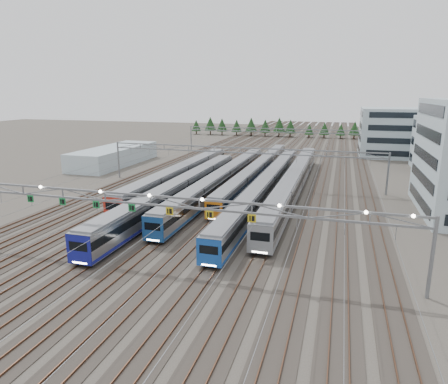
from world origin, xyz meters
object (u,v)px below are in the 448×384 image
(gantry_near, at_px, (150,202))
(train_b, at_px, (180,190))
(train_e, at_px, (267,185))
(train_f, at_px, (294,181))
(west_shed, at_px, (115,156))
(gantry_far, at_px, (276,133))
(train_c, at_px, (223,179))
(train_d, at_px, (258,170))
(gantry_mid, at_px, (241,155))
(depot_bldg_mid, at_px, (448,145))
(depot_bldg_north, at_px, (399,132))
(train_a, at_px, (181,175))

(gantry_near, bearing_deg, train_b, 105.33)
(train_e, distance_m, train_f, 6.24)
(west_shed, bearing_deg, train_e, -25.71)
(train_b, xyz_separation_m, gantry_far, (6.75, 60.67, 4.15))
(train_c, xyz_separation_m, train_e, (9.00, -1.98, -0.05))
(train_d, relative_size, gantry_mid, 1.14)
(gantry_far, height_order, depot_bldg_mid, depot_bldg_mid)
(west_shed, bearing_deg, train_b, -44.17)
(gantry_mid, height_order, gantry_far, same)
(train_c, relative_size, west_shed, 2.05)
(gantry_far, bearing_deg, depot_bldg_mid, -20.23)
(gantry_near, bearing_deg, depot_bldg_north, 68.65)
(train_d, distance_m, depot_bldg_north, 55.74)
(train_f, bearing_deg, gantry_mid, 167.46)
(gantry_far, bearing_deg, train_d, -86.62)
(train_e, bearing_deg, train_b, -146.77)
(train_e, relative_size, gantry_far, 1.20)
(train_b, relative_size, train_d, 0.89)
(train_a, xyz_separation_m, train_b, (4.50, -11.39, -0.10))
(train_a, bearing_deg, depot_bldg_north, 49.80)
(train_c, bearing_deg, depot_bldg_mid, 36.12)
(train_d, xyz_separation_m, train_e, (4.50, -13.74, 0.06))
(train_a, height_order, gantry_near, gantry_near)
(train_a, relative_size, gantry_mid, 0.91)
(train_c, height_order, depot_bldg_north, depot_bldg_north)
(train_b, relative_size, gantry_mid, 1.00)
(gantry_near, relative_size, gantry_mid, 1.00)
(train_b, xyz_separation_m, west_shed, (-31.32, 30.43, 0.03))
(depot_bldg_north, bearing_deg, train_c, -124.06)
(gantry_far, bearing_deg, train_a, -102.86)
(train_a, relative_size, train_c, 0.83)
(gantry_near, xyz_separation_m, west_shed, (-38.02, 54.87, -4.82))
(train_d, distance_m, depot_bldg_mid, 47.27)
(train_f, height_order, depot_bldg_mid, depot_bldg_mid)
(gantry_far, relative_size, west_shed, 1.88)
(train_a, height_order, train_c, train_a)
(west_shed, bearing_deg, train_d, -11.01)
(train_c, distance_m, gantry_mid, 6.83)
(train_a, bearing_deg, depot_bldg_mid, 30.98)
(train_a, xyz_separation_m, gantry_near, (11.20, -35.83, 4.75))
(train_f, bearing_deg, depot_bldg_mid, 43.82)
(train_d, relative_size, west_shed, 2.13)
(train_f, height_order, west_shed, west_shed)
(train_e, distance_m, gantry_far, 52.44)
(train_e, height_order, depot_bldg_mid, depot_bldg_mid)
(gantry_far, relative_size, depot_bldg_north, 2.56)
(gantry_mid, xyz_separation_m, depot_bldg_north, (35.66, 51.24, 0.68))
(gantry_near, distance_m, west_shed, 66.93)
(train_c, height_order, west_shed, west_shed)
(train_e, distance_m, depot_bldg_north, 65.06)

